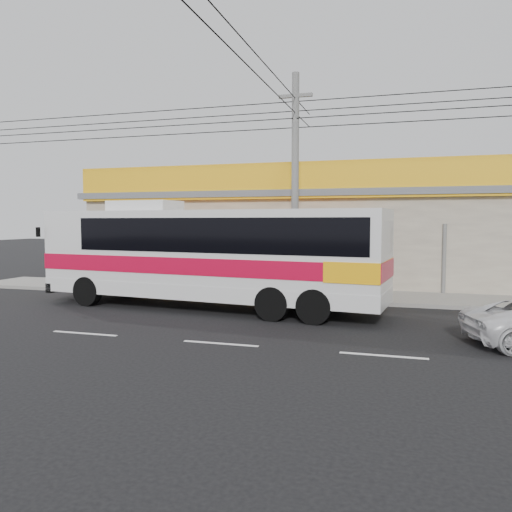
{
  "coord_description": "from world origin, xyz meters",
  "views": [
    {
      "loc": [
        4.4,
        -14.17,
        3.1
      ],
      "look_at": [
        -0.4,
        2.0,
        1.92
      ],
      "focal_mm": 35.0,
      "sensor_mm": 36.0,
      "label": 1
    }
  ],
  "objects_px": {
    "coach_bus": "(212,251)",
    "motorbike_red": "(102,272)",
    "motorbike_dark": "(146,277)",
    "utility_pole": "(295,113)"
  },
  "relations": [
    {
      "from": "utility_pole",
      "to": "motorbike_dark",
      "type": "bearing_deg",
      "value": 176.07
    },
    {
      "from": "motorbike_red",
      "to": "motorbike_dark",
      "type": "bearing_deg",
      "value": -122.22
    },
    {
      "from": "coach_bus",
      "to": "motorbike_red",
      "type": "xyz_separation_m",
      "value": [
        -7.31,
        4.23,
        -1.36
      ]
    },
    {
      "from": "coach_bus",
      "to": "motorbike_dark",
      "type": "distance_m",
      "value": 6.13
    },
    {
      "from": "coach_bus",
      "to": "motorbike_dark",
      "type": "height_order",
      "value": "coach_bus"
    },
    {
      "from": "coach_bus",
      "to": "motorbike_dark",
      "type": "xyz_separation_m",
      "value": [
        -4.65,
        3.71,
        -1.45
      ]
    },
    {
      "from": "coach_bus",
      "to": "motorbike_red",
      "type": "bearing_deg",
      "value": 156.14
    },
    {
      "from": "motorbike_dark",
      "to": "coach_bus",
      "type": "bearing_deg",
      "value": -142.0
    },
    {
      "from": "coach_bus",
      "to": "utility_pole",
      "type": "xyz_separation_m",
      "value": [
        2.27,
        3.23,
        5.28
      ]
    },
    {
      "from": "motorbike_dark",
      "to": "utility_pole",
      "type": "xyz_separation_m",
      "value": [
        6.92,
        -0.48,
        6.73
      ]
    }
  ]
}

